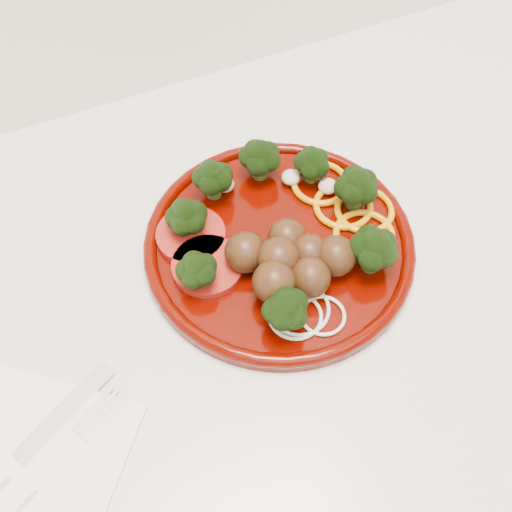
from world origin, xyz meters
name	(u,v)px	position (x,y,z in m)	size (l,w,h in m)	color
counter	(195,459)	(0.00, 1.70, 0.45)	(2.40, 0.60, 0.90)	silver
plate	(280,238)	(0.14, 1.72, 0.92)	(0.27, 0.27, 0.06)	#3D0400
napkin	(29,467)	(-0.14, 1.61, 0.90)	(0.15, 0.15, 0.00)	white
fork	(17,503)	(-0.16, 1.58, 0.91)	(0.16, 0.10, 0.01)	white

